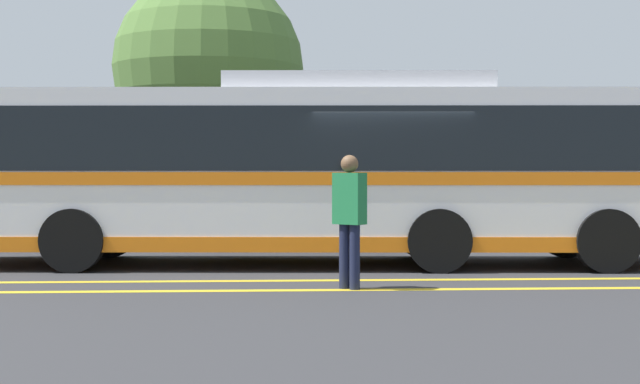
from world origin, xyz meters
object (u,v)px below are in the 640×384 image
parked_car_2 (309,212)px  pedestrian_0 (350,212)px  parked_car_1 (22,213)px  tree_0 (209,68)px  transit_bus (321,167)px

parked_car_2 → pedestrian_0: (0.29, -6.45, 0.30)m
parked_car_1 → parked_car_2: 5.91m
parked_car_1 → tree_0: size_ratio=0.62×
transit_bus → tree_0: tree_0 is taller
parked_car_1 → transit_bus: bearing=-117.8°
parked_car_1 → parked_car_2: parked_car_2 is taller
parked_car_1 → pedestrian_0: pedestrian_0 is taller
parked_car_1 → pedestrian_0: (6.20, -6.71, 0.32)m
pedestrian_0 → parked_car_2: bearing=132.3°
tree_0 → transit_bus: bearing=-72.8°
parked_car_2 → tree_0: bearing=-148.2°
pedestrian_0 → tree_0: size_ratio=0.27×
tree_0 → parked_car_2: bearing=-62.9°
parked_car_1 → tree_0: bearing=-35.4°
transit_bus → pedestrian_0: (0.22, -3.14, -0.62)m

